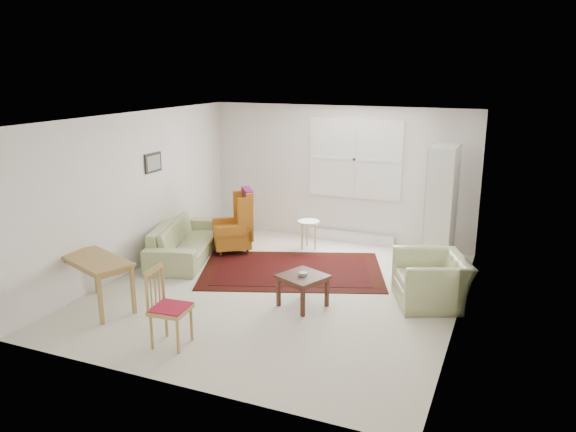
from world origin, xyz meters
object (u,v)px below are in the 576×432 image
at_px(armchair, 432,275).
at_px(desk_chair, 171,307).
at_px(wingback_chair, 231,221).
at_px(coffee_table, 303,291).
at_px(stool, 308,235).
at_px(sofa, 185,233).
at_px(desk, 98,283).
at_px(cabinet, 442,206).

xyz_separation_m(armchair, desk_chair, (-2.60, -2.41, 0.07)).
relative_size(wingback_chair, coffee_table, 2.01).
relative_size(wingback_chair, desk_chair, 1.18).
distance_m(stool, desk_chair, 4.01).
xyz_separation_m(sofa, desk, (0.07, -2.24, -0.08)).
height_order(cabinet, desk_chair, cabinet).
xyz_separation_m(coffee_table, stool, (-0.82, 2.39, 0.03)).
relative_size(cabinet, desk_chair, 2.08).
bearing_deg(coffee_table, desk_chair, -122.09).
distance_m(sofa, wingback_chair, 0.85).
height_order(desk, desk_chair, desk_chair).
distance_m(desk, desk_chair, 1.61).
bearing_deg(stool, desk, -116.11).
height_order(armchair, desk_chair, desk_chair).
xyz_separation_m(sofa, cabinet, (4.06, 1.30, 0.56)).
xyz_separation_m(wingback_chair, coffee_table, (2.02, -1.74, -0.33)).
xyz_separation_m(coffee_table, desk_chair, (-1.01, -1.62, 0.25)).
bearing_deg(cabinet, desk, -137.14).
relative_size(armchair, stool, 1.99).
bearing_deg(wingback_chair, armchair, 39.34).
distance_m(stool, desk, 3.89).
relative_size(coffee_table, cabinet, 0.28).
distance_m(cabinet, desk_chair, 4.77).
distance_m(coffee_table, cabinet, 2.94).
xyz_separation_m(stool, desk_chair, (-0.19, -4.00, 0.21)).
bearing_deg(stool, sofa, -144.92).
bearing_deg(wingback_chair, desk, -46.06).
relative_size(wingback_chair, cabinet, 0.57).
bearing_deg(desk_chair, coffee_table, -37.47).
height_order(stool, cabinet, cabinet).
relative_size(stool, desk, 0.47).
xyz_separation_m(sofa, stool, (1.78, 1.25, -0.17)).
distance_m(wingback_chair, coffee_table, 2.69).
xyz_separation_m(armchair, stool, (-2.41, 1.60, -0.14)).
bearing_deg(desk_chair, cabinet, -36.77).
xyz_separation_m(wingback_chair, cabinet, (3.48, 0.69, 0.43)).
height_order(armchair, cabinet, cabinet).
bearing_deg(desk, coffee_table, 23.56).
height_order(armchair, coffee_table, armchair).
bearing_deg(desk_chair, stool, -8.14).
bearing_deg(desk, stool, 63.89).
height_order(sofa, desk_chair, desk_chair).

